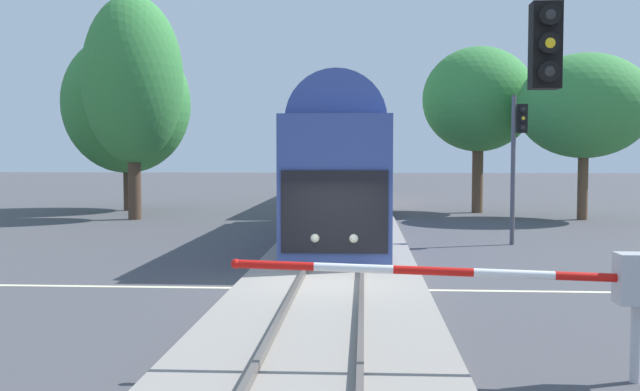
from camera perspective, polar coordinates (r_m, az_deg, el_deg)
ground_plane at (r=16.90m, az=0.90°, el=-7.49°), size 220.00×220.00×0.00m
road_centre_stripe at (r=16.90m, az=0.90°, el=-7.47°), size 44.00×0.20×0.01m
railway_track at (r=16.88m, az=0.90°, el=-7.17°), size 4.40×80.00×0.32m
commuter_train at (r=36.49m, az=2.35°, el=2.67°), size 3.04×39.26×5.16m
crossing_gate_near at (r=10.57m, az=20.29°, el=-6.43°), size 6.18×0.40×1.80m
traffic_signal_far_side at (r=25.84m, az=15.50°, el=3.91°), size 0.53×0.38×5.22m
elm_centre_background at (r=39.96m, az=12.54°, el=7.47°), size 6.05×6.05×9.01m
oak_far_right at (r=36.98m, az=20.36°, el=6.71°), size 6.38×6.38×8.05m
pine_left_background at (r=42.00m, az=-15.17°, el=7.08°), size 7.13×7.13×9.96m
oak_behind_train at (r=36.11m, az=-14.71°, el=8.90°), size 4.83×4.83×10.87m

